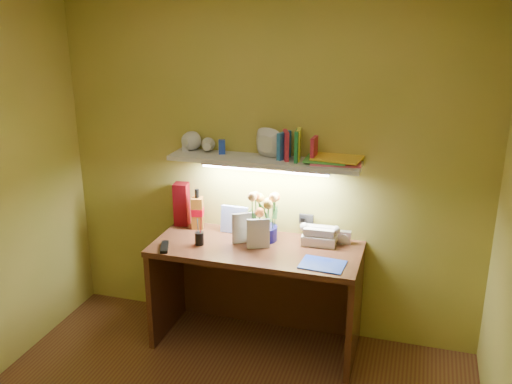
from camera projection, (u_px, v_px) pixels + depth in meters
The scene contains 13 objects.
desk at pixel (256, 296), 3.94m from camera, with size 1.40×0.60×0.75m, color #3D1A10.
flower_bouquet at pixel (263, 216), 3.88m from camera, with size 0.22×0.22×0.34m, color #09083D, non-canonical shape.
telephone at pixel (320, 234), 3.85m from camera, with size 0.23×0.17×0.14m, color beige, non-canonical shape.
desk_clock at pixel (344, 237), 3.86m from camera, with size 0.09×0.04×0.09m, color silver.
whisky_bottle at pixel (198, 209), 4.09m from camera, with size 0.08×0.08×0.30m, color #A0591A, non-canonical shape.
whisky_box at pixel (182, 204), 4.15m from camera, with size 0.10×0.10×0.32m, color #5A060B.
pen_cup at pixel (199, 234), 3.83m from camera, with size 0.06×0.06×0.15m, color black.
art_card at pixel (234, 220), 4.03m from camera, with size 0.19×0.04×0.19m, color white, non-canonical shape.
tv_remote at pixel (165, 247), 3.79m from camera, with size 0.05×0.18×0.02m, color black.
blue_folder at pixel (323, 264), 3.55m from camera, with size 0.27×0.20×0.01m, color blue.
desk_book_a at pixel (232, 229), 3.83m from camera, with size 0.16×0.02×0.22m, color beige.
desk_book_b at pixel (247, 234), 3.76m from camera, with size 0.15×0.02×0.21m, color silver.
wall_shelf at pixel (266, 156), 3.80m from camera, with size 1.31×0.31×0.24m.
Camera 1 is at (1.00, -2.16, 2.32)m, focal length 40.00 mm.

